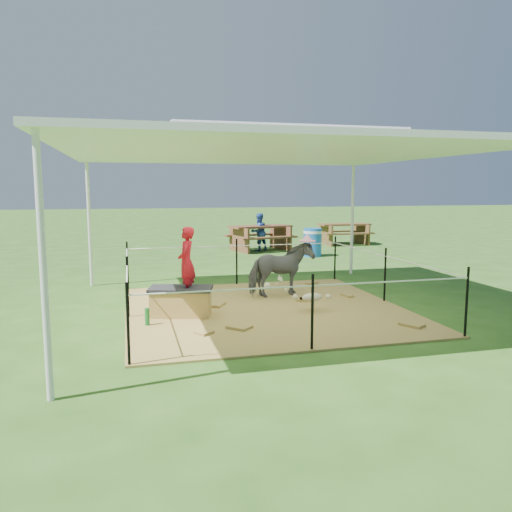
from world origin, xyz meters
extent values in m
plane|color=#2D5919|center=(0.00, 0.00, 0.00)|extent=(90.00, 90.00, 0.00)
cube|color=brown|center=(0.00, 0.00, 0.01)|extent=(4.60, 4.60, 0.03)
cylinder|color=silver|center=(-3.00, 3.00, 1.30)|extent=(0.07, 0.07, 2.60)
cylinder|color=silver|center=(3.00, 3.00, 1.30)|extent=(0.07, 0.07, 2.60)
cylinder|color=silver|center=(-3.00, -3.00, 1.30)|extent=(0.07, 0.07, 2.60)
cube|color=white|center=(0.00, 0.00, 2.64)|extent=(6.30, 6.30, 0.08)
cube|color=white|center=(0.00, 0.00, 2.79)|extent=(3.30, 3.30, 0.22)
cylinder|color=black|center=(-2.25, 2.25, 0.50)|extent=(0.04, 0.04, 1.00)
cylinder|color=black|center=(0.00, 2.25, 0.50)|extent=(0.04, 0.04, 1.00)
cylinder|color=black|center=(2.25, 2.25, 0.50)|extent=(0.04, 0.04, 1.00)
cylinder|color=black|center=(-2.25, 0.00, 0.50)|extent=(0.04, 0.04, 1.00)
cylinder|color=black|center=(2.25, 0.00, 0.50)|extent=(0.04, 0.04, 1.00)
cylinder|color=black|center=(-2.25, -2.25, 0.50)|extent=(0.04, 0.04, 1.00)
cylinder|color=black|center=(0.00, -2.25, 0.50)|extent=(0.04, 0.04, 1.00)
cylinder|color=black|center=(2.25, -2.25, 0.50)|extent=(0.04, 0.04, 1.00)
cylinder|color=white|center=(0.00, 2.25, 0.85)|extent=(4.50, 0.02, 0.02)
cylinder|color=white|center=(0.00, -2.25, 0.85)|extent=(4.50, 0.02, 0.02)
cylinder|color=white|center=(2.25, 0.00, 0.85)|extent=(0.02, 4.50, 0.02)
cylinder|color=white|center=(-2.25, 0.00, 0.85)|extent=(0.02, 4.50, 0.02)
cube|color=#A6853C|center=(-1.43, -0.13, 0.24)|extent=(1.02, 0.69, 0.41)
cube|color=black|center=(-1.43, -0.13, 0.47)|extent=(1.09, 0.75, 0.05)
imported|color=red|center=(-1.33, -0.13, 1.00)|extent=(0.36, 0.46, 1.11)
cylinder|color=#19732A|center=(-1.98, -0.58, 0.16)|extent=(0.09, 0.09, 0.26)
imported|color=#4D4E52|center=(0.54, 0.85, 0.54)|extent=(1.30, 0.78, 1.03)
cylinder|color=pink|center=(0.54, 0.85, 1.13)|extent=(0.32, 0.32, 0.15)
cylinder|color=blue|center=(3.21, 6.18, 0.43)|extent=(0.62, 0.62, 0.85)
cube|color=#52301C|center=(2.04, 7.96, 0.42)|extent=(2.28, 1.86, 0.84)
cube|color=#55381D|center=(5.51, 8.99, 0.39)|extent=(1.87, 1.36, 0.77)
imported|color=#2F54B1|center=(1.99, 7.96, 0.62)|extent=(0.73, 0.65, 1.24)
camera|label=1|loc=(-2.21, -8.00, 2.05)|focal=35.00mm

